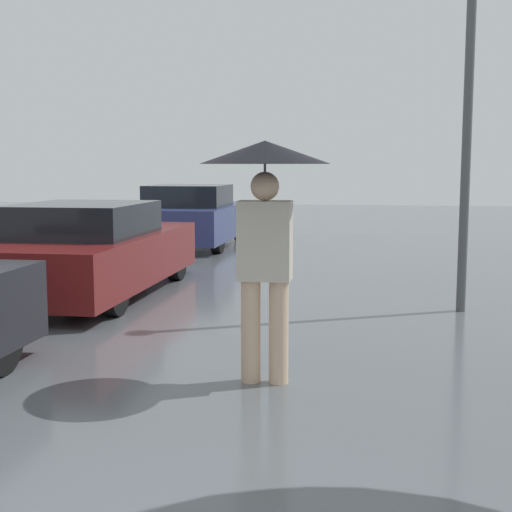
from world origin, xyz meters
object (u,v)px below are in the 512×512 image
at_px(pedestrian, 265,197).
at_px(street_lamp, 470,53).
at_px(parked_car_farthest, 191,217).
at_px(parked_car_middle, 89,251).

height_order(pedestrian, street_lamp, street_lamp).
relative_size(pedestrian, street_lamp, 0.38).
bearing_deg(parked_car_farthest, parked_car_middle, -89.00).
bearing_deg(street_lamp, pedestrian, -120.94).
xyz_separation_m(pedestrian, street_lamp, (1.88, 3.14, 1.51)).
xyz_separation_m(pedestrian, parked_car_middle, (-2.89, 3.48, -0.90)).
bearing_deg(street_lamp, parked_car_middle, 175.89).
height_order(parked_car_farthest, street_lamp, street_lamp).
distance_m(parked_car_middle, parked_car_farthest, 5.81).
xyz_separation_m(parked_car_farthest, street_lamp, (4.87, -6.15, 2.37)).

